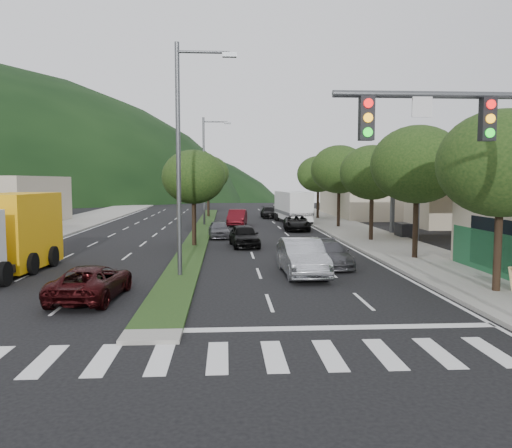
{
  "coord_description": "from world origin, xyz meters",
  "views": [
    {
      "loc": [
        2.01,
        -13.61,
        4.21
      ],
      "look_at": [
        3.44,
        9.99,
        2.15
      ],
      "focal_mm": 35.0,
      "sensor_mm": 36.0,
      "label": 1
    }
  ],
  "objects": [
    {
      "name": "streetlight_near",
      "position": [
        0.21,
        8.0,
        5.58
      ],
      "size": [
        2.6,
        0.25,
        10.0
      ],
      "color": "#47494C",
      "rests_on": "ground"
    },
    {
      "name": "tree_r_b",
      "position": [
        12.0,
        12.0,
        5.04
      ],
      "size": [
        4.8,
        4.8,
        6.94
      ],
      "color": "black",
      "rests_on": "sidewalk_right"
    },
    {
      "name": "car_queue_b",
      "position": [
        7.12,
        10.41,
        0.61
      ],
      "size": [
        1.82,
        4.26,
        1.22
      ],
      "primitive_type": "imported",
      "rotation": [
        0.0,
        0.0,
        0.03
      ],
      "color": "#434347",
      "rests_on": "ground"
    },
    {
      "name": "streetlight_mid",
      "position": [
        0.21,
        33.0,
        5.58
      ],
      "size": [
        2.6,
        0.25,
        10.0
      ],
      "color": "#47494C",
      "rests_on": "ground"
    },
    {
      "name": "car_queue_d",
      "position": [
        7.98,
        27.93,
        0.63
      ],
      "size": [
        2.43,
        4.69,
        1.26
      ],
      "primitive_type": "imported",
      "rotation": [
        0.0,
        0.0,
        -0.07
      ],
      "color": "black",
      "rests_on": "ground"
    },
    {
      "name": "ground",
      "position": [
        0.0,
        0.0,
        0.0
      ],
      "size": [
        160.0,
        160.0,
        0.0
      ],
      "primitive_type": "plane",
      "color": "black",
      "rests_on": "ground"
    },
    {
      "name": "sedan_silver",
      "position": [
        5.4,
        8.18,
        0.81
      ],
      "size": [
        1.86,
        4.94,
        1.61
      ],
      "primitive_type": "imported",
      "rotation": [
        0.0,
        0.0,
        0.03
      ],
      "color": "#A4A6AB",
      "rests_on": "ground"
    },
    {
      "name": "median",
      "position": [
        0.0,
        28.0,
        0.06
      ],
      "size": [
        1.6,
        56.0,
        0.12
      ],
      "primitive_type": "cube",
      "color": "#1D3C15",
      "rests_on": "ground"
    },
    {
      "name": "gas_canopy",
      "position": [
        19.0,
        22.0,
        4.65
      ],
      "size": [
        12.2,
        8.2,
        5.25
      ],
      "color": "silver",
      "rests_on": "ground"
    },
    {
      "name": "car_queue_f",
      "position": [
        6.88,
        42.32,
        0.62
      ],
      "size": [
        1.8,
        4.3,
        1.24
      ],
      "primitive_type": "imported",
      "rotation": [
        0.0,
        0.0,
        0.01
      ],
      "color": "black",
      "rests_on": "ground"
    },
    {
      "name": "suv_maroon",
      "position": [
        -2.77,
        4.19,
        0.61
      ],
      "size": [
        2.37,
        4.55,
        1.23
      ],
      "primitive_type": "imported",
      "rotation": [
        0.0,
        0.0,
        3.06
      ],
      "color": "black",
      "rests_on": "ground"
    },
    {
      "name": "tree_r_d",
      "position": [
        12.0,
        30.0,
        5.18
      ],
      "size": [
        5.0,
        5.0,
        7.17
      ],
      "color": "black",
      "rests_on": "sidewalk_right"
    },
    {
      "name": "car_queue_c",
      "position": [
        3.08,
        32.93,
        0.75
      ],
      "size": [
        2.07,
        4.69,
        1.5
      ],
      "primitive_type": "imported",
      "rotation": [
        0.0,
        0.0,
        -0.11
      ],
      "color": "#540E15",
      "rests_on": "ground"
    },
    {
      "name": "motorhome",
      "position": [
        8.67,
        35.67,
        1.66
      ],
      "size": [
        3.09,
        8.26,
        3.11
      ],
      "rotation": [
        0.0,
        0.0,
        0.08
      ],
      "color": "white",
      "rests_on": "ground"
    },
    {
      "name": "car_queue_e",
      "position": [
        1.5,
        22.93,
        0.63
      ],
      "size": [
        1.76,
        3.81,
        1.26
      ],
      "primitive_type": "imported",
      "rotation": [
        0.0,
        0.0,
        0.07
      ],
      "color": "#505055",
      "rests_on": "ground"
    },
    {
      "name": "traffic_signal",
      "position": [
        9.03,
        -1.54,
        4.65
      ],
      "size": [
        6.12,
        0.4,
        7.0
      ],
      "color": "#47494C",
      "rests_on": "ground"
    },
    {
      "name": "bldg_right_far",
      "position": [
        19.5,
        44.0,
        2.6
      ],
      "size": [
        10.0,
        16.0,
        5.2
      ],
      "primitive_type": "cube",
      "color": "#C2B59A",
      "rests_on": "ground"
    },
    {
      "name": "tree_r_a",
      "position": [
        12.0,
        4.0,
        4.82
      ],
      "size": [
        4.6,
        4.6,
        6.63
      ],
      "color": "black",
      "rests_on": "sidewalk_right"
    },
    {
      "name": "tree_med_far",
      "position": [
        0.0,
        44.0,
        5.01
      ],
      "size": [
        4.8,
        4.8,
        6.94
      ],
      "color": "black",
      "rests_on": "median"
    },
    {
      "name": "tree_med_near",
      "position": [
        0.0,
        18.0,
        4.43
      ],
      "size": [
        4.0,
        4.0,
        6.02
      ],
      "color": "black",
      "rests_on": "median"
    },
    {
      "name": "tree_r_e",
      "position": [
        12.0,
        40.0,
        4.89
      ],
      "size": [
        4.6,
        4.6,
        6.71
      ],
      "color": "black",
      "rests_on": "sidewalk_right"
    },
    {
      "name": "box_truck",
      "position": [
        -7.91,
        9.39,
        1.71
      ],
      "size": [
        3.3,
        7.5,
        3.62
      ],
      "rotation": [
        0.0,
        0.0,
        3.07
      ],
      "color": "silver",
      "rests_on": "ground"
    },
    {
      "name": "crosswalk",
      "position": [
        0.0,
        -2.0,
        0.01
      ],
      "size": [
        19.0,
        2.2,
        0.01
      ],
      "primitive_type": "cube",
      "color": "silver",
      "rests_on": "ground"
    },
    {
      "name": "sidewalk_left",
      "position": [
        -13.0,
        25.0,
        0.07
      ],
      "size": [
        6.0,
        90.0,
        0.15
      ],
      "primitive_type": "cube",
      "color": "gray",
      "rests_on": "ground"
    },
    {
      "name": "car_queue_a",
      "position": [
        3.17,
        17.93,
        0.71
      ],
      "size": [
        2.06,
        4.29,
        1.41
      ],
      "primitive_type": "imported",
      "rotation": [
        0.0,
        0.0,
        0.1
      ],
      "color": "black",
      "rests_on": "ground"
    },
    {
      "name": "tree_r_c",
      "position": [
        12.0,
        20.0,
        4.75
      ],
      "size": [
        4.4,
        4.4,
        6.48
      ],
      "color": "black",
      "rests_on": "sidewalk_right"
    },
    {
      "name": "sidewalk_right",
      "position": [
        12.5,
        25.0,
        0.07
      ],
      "size": [
        5.0,
        90.0,
        0.15
      ],
      "primitive_type": "cube",
      "color": "gray",
      "rests_on": "ground"
    }
  ]
}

